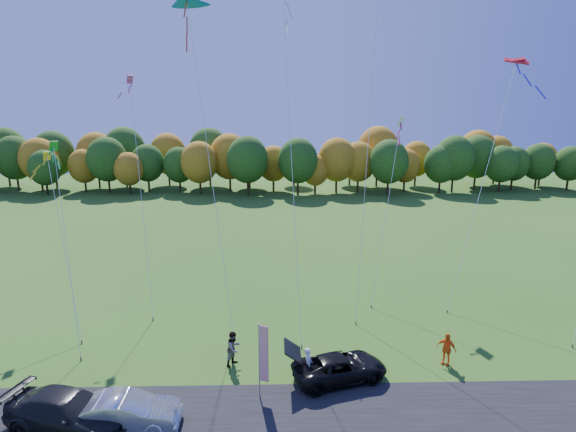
{
  "coord_description": "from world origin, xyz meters",
  "views": [
    {
      "loc": [
        -0.67,
        -20.89,
        13.11
      ],
      "look_at": [
        0.0,
        6.0,
        7.0
      ],
      "focal_mm": 28.0,
      "sensor_mm": 36.0,
      "label": 1
    }
  ],
  "objects_px": {
    "feather_flag": "(263,353)",
    "person_east": "(446,349)",
    "black_suv": "(340,368)",
    "silver_sedan": "(126,412)"
  },
  "relations": [
    {
      "from": "feather_flag",
      "to": "person_east",
      "type": "bearing_deg",
      "value": 15.25
    },
    {
      "from": "person_east",
      "to": "feather_flag",
      "type": "xyz_separation_m",
      "value": [
        -9.71,
        -2.65,
        1.4
      ]
    },
    {
      "from": "black_suv",
      "to": "person_east",
      "type": "relative_size",
      "value": 2.67
    },
    {
      "from": "black_suv",
      "to": "person_east",
      "type": "xyz_separation_m",
      "value": [
        5.88,
        1.3,
        0.23
      ]
    },
    {
      "from": "black_suv",
      "to": "silver_sedan",
      "type": "relative_size",
      "value": 1.06
    },
    {
      "from": "black_suv",
      "to": "silver_sedan",
      "type": "bearing_deg",
      "value": 92.92
    },
    {
      "from": "black_suv",
      "to": "person_east",
      "type": "bearing_deg",
      "value": -93.9
    },
    {
      "from": "silver_sedan",
      "to": "person_east",
      "type": "xyz_separation_m",
      "value": [
        15.46,
        4.67,
        0.15
      ]
    },
    {
      "from": "black_suv",
      "to": "person_east",
      "type": "height_order",
      "value": "person_east"
    },
    {
      "from": "black_suv",
      "to": "feather_flag",
      "type": "relative_size",
      "value": 1.27
    }
  ]
}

